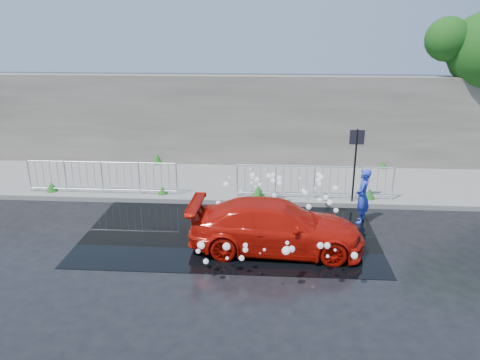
% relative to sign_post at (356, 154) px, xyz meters
% --- Properties ---
extents(ground, '(90.00, 90.00, 0.00)m').
position_rel_sign_post_xyz_m(ground, '(-4.20, -3.10, -1.72)').
color(ground, black).
rests_on(ground, ground).
extents(pavement, '(30.00, 4.00, 0.15)m').
position_rel_sign_post_xyz_m(pavement, '(-4.20, 1.90, -1.65)').
color(pavement, slate).
rests_on(pavement, ground).
extents(curb, '(30.00, 0.25, 0.16)m').
position_rel_sign_post_xyz_m(curb, '(-4.20, -0.10, -1.64)').
color(curb, slate).
rests_on(curb, ground).
extents(retaining_wall, '(30.00, 0.60, 3.50)m').
position_rel_sign_post_xyz_m(retaining_wall, '(-4.20, 4.10, 0.18)').
color(retaining_wall, '#545246').
rests_on(retaining_wall, pavement).
extents(puddle, '(8.00, 5.00, 0.01)m').
position_rel_sign_post_xyz_m(puddle, '(-3.70, -2.10, -1.72)').
color(puddle, black).
rests_on(puddle, ground).
extents(sign_post, '(0.45, 0.06, 2.50)m').
position_rel_sign_post_xyz_m(sign_post, '(0.00, 0.00, 0.00)').
color(sign_post, black).
rests_on(sign_post, ground).
extents(railing_left, '(5.05, 0.05, 1.10)m').
position_rel_sign_post_xyz_m(railing_left, '(-8.20, 0.25, -0.99)').
color(railing_left, silver).
rests_on(railing_left, pavement).
extents(railing_right, '(5.05, 0.05, 1.10)m').
position_rel_sign_post_xyz_m(railing_right, '(-1.20, 0.25, -0.99)').
color(railing_right, silver).
rests_on(railing_right, pavement).
extents(weeds, '(12.17, 3.93, 0.41)m').
position_rel_sign_post_xyz_m(weeds, '(-4.50, 1.46, -1.40)').
color(weeds, '#195717').
rests_on(weeds, pavement).
extents(water_spray, '(3.68, 5.50, 1.02)m').
position_rel_sign_post_xyz_m(water_spray, '(-2.31, -1.99, -0.95)').
color(water_spray, white).
rests_on(water_spray, ground).
extents(red_car, '(4.48, 1.94, 1.29)m').
position_rel_sign_post_xyz_m(red_car, '(-2.45, -3.21, -1.08)').
color(red_car, '#B61007').
rests_on(red_car, ground).
extents(person, '(0.55, 0.68, 1.62)m').
position_rel_sign_post_xyz_m(person, '(0.05, -1.29, -0.91)').
color(person, blue).
rests_on(person, ground).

